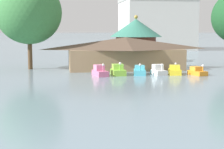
% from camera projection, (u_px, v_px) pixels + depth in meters
% --- Properties ---
extents(pedal_boat_pink, '(1.96, 3.10, 1.71)m').
position_uv_depth(pedal_boat_pink, '(100.00, 72.00, 45.34)').
color(pedal_boat_pink, pink).
rests_on(pedal_boat_pink, ground).
extents(pedal_boat_lime, '(1.71, 2.86, 1.81)m').
position_uv_depth(pedal_boat_lime, '(118.00, 71.00, 46.13)').
color(pedal_boat_lime, '#8CCC3F').
rests_on(pedal_boat_lime, ground).
extents(pedal_boat_cyan, '(2.06, 3.11, 1.61)m').
position_uv_depth(pedal_boat_cyan, '(140.00, 71.00, 46.50)').
color(pedal_boat_cyan, '#4CB7CC').
rests_on(pedal_boat_cyan, ground).
extents(pedal_boat_white, '(1.92, 2.46, 1.59)m').
position_uv_depth(pedal_boat_white, '(158.00, 71.00, 46.23)').
color(pedal_boat_white, white).
rests_on(pedal_boat_white, ground).
extents(pedal_boat_yellow, '(2.13, 2.89, 1.69)m').
position_uv_depth(pedal_boat_yellow, '(175.00, 71.00, 46.76)').
color(pedal_boat_yellow, yellow).
rests_on(pedal_boat_yellow, ground).
extents(pedal_boat_orange, '(2.03, 2.90, 1.50)m').
position_uv_depth(pedal_boat_orange, '(197.00, 72.00, 46.12)').
color(pedal_boat_orange, orange).
rests_on(pedal_boat_orange, ground).
extents(boathouse, '(18.22, 7.56, 4.83)m').
position_uv_depth(boathouse, '(125.00, 52.00, 52.76)').
color(boathouse, '#9E7F5B').
rests_on(boathouse, ground).
extents(green_roof_pavilion, '(9.72, 9.72, 8.69)m').
position_uv_depth(green_roof_pavilion, '(136.00, 38.00, 65.58)').
color(green_roof_pavilion, brown).
rests_on(green_roof_pavilion, ground).
extents(shoreline_tree_mid, '(9.80, 9.80, 13.22)m').
position_uv_depth(shoreline_tree_mid, '(29.00, 13.00, 52.13)').
color(shoreline_tree_mid, brown).
rests_on(shoreline_tree_mid, ground).
extents(background_building_block, '(20.50, 18.13, 15.42)m').
position_uv_depth(background_building_block, '(156.00, 24.00, 106.09)').
color(background_building_block, silver).
rests_on(background_building_block, ground).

